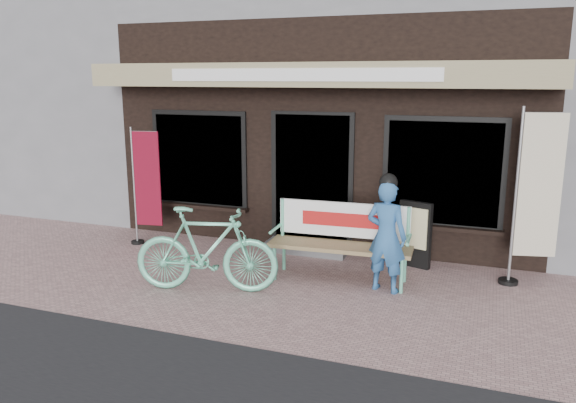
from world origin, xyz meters
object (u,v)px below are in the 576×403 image
at_px(nobori_cream, 535,195).
at_px(menu_stand, 415,234).
at_px(person, 386,234).
at_px(nobori_red, 145,185).
at_px(bicycle, 206,250).
at_px(bench, 341,235).

bearing_deg(nobori_cream, menu_stand, 159.50).
bearing_deg(person, nobori_red, -178.06).
bearing_deg(nobori_cream, nobori_red, 168.76).
height_order(person, nobori_red, nobori_red).
height_order(person, bicycle, person).
bearing_deg(bicycle, person, -84.00).
height_order(nobori_red, menu_stand, nobori_red).
xyz_separation_m(bench, menu_stand, (0.88, 0.83, -0.11)).
height_order(bicycle, nobori_cream, nobori_cream).
relative_size(bench, nobori_cream, 0.82).
xyz_separation_m(bicycle, menu_stand, (2.38, 1.88, -0.06)).
relative_size(bench, menu_stand, 2.00).
xyz_separation_m(bench, person, (0.66, -0.25, 0.15)).
distance_m(person, menu_stand, 1.14).
height_order(bicycle, menu_stand, bicycle).
height_order(bench, person, person).
distance_m(bicycle, nobori_red, 2.49).
bearing_deg(bench, bicycle, -148.20).
height_order(nobori_red, nobori_cream, nobori_cream).
xyz_separation_m(person, menu_stand, (0.22, 1.08, -0.26)).
bearing_deg(bicycle, nobori_red, 37.34).
xyz_separation_m(nobori_cream, menu_stand, (-1.53, 0.21, -0.72)).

